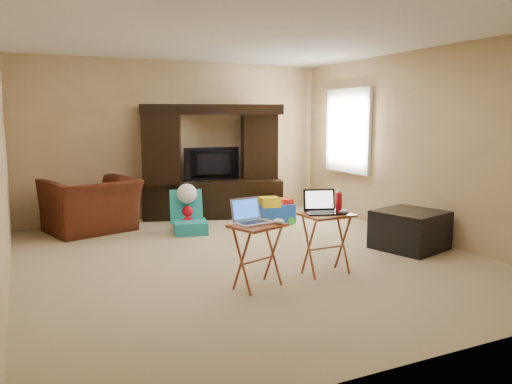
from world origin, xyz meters
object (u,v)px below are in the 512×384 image
water_bottle (339,202)px  laptop_left (253,212)px  plush_toy (187,218)px  child_rocker (190,212)px  ottoman (410,230)px  tray_table_left (258,256)px  tray_table_right (326,244)px  laptop_right (323,202)px  entertainment_center (213,162)px  recliner (91,206)px  mouse_left (279,221)px  television (214,164)px  mouse_right (344,212)px  push_toy (275,210)px

water_bottle → laptop_left: bearing=-173.1°
plush_toy → child_rocker: bearing=-92.5°
ottoman → water_bottle: (-1.29, -0.32, 0.50)m
child_rocker → tray_table_left: (-0.12, -2.44, 0.00)m
tray_table_left → tray_table_right: size_ratio=0.97×
child_rocker → laptop_right: (0.67, -2.35, 0.45)m
entertainment_center → recliner: size_ratio=1.91×
mouse_left → ottoman: bearing=14.5°
recliner → ottoman: recliner is taller
tray_table_left → laptop_left: (-0.03, 0.03, 0.43)m
child_rocker → laptop_right: laptop_right is taller
recliner → plush_toy: recliner is taller
ottoman → tray_table_left: size_ratio=1.20×
recliner → tray_table_right: size_ratio=1.82×
entertainment_center → plush_toy: bearing=-112.5°
laptop_left → mouse_left: size_ratio=2.58×
plush_toy → water_bottle: size_ratio=1.91×
water_bottle → tray_table_left: bearing=-171.2°
water_bottle → television: bearing=93.7°
tray_table_left → child_rocker: bearing=68.4°
tray_table_right → water_bottle: 0.47m
television → child_rocker: television is taller
tray_table_left → water_bottle: 1.12m
television → ottoman: (1.50, -2.87, -0.63)m
tray_table_left → television: bearing=57.5°
child_rocker → ottoman: child_rocker is taller
entertainment_center → tray_table_right: bearing=-71.3°
ottoman → laptop_right: size_ratio=2.22×
tray_table_right → mouse_right: bearing=-45.1°
tray_table_right → mouse_left: mouse_left is taller
entertainment_center → water_bottle: entertainment_center is taller
television → mouse_left: size_ratio=7.37×
plush_toy → mouse_left: 2.71m
water_bottle → ottoman: bearing=14.0°
television → tray_table_left: bearing=77.9°
tray_table_left → mouse_right: (0.95, -0.04, 0.36)m
push_toy → water_bottle: 2.41m
television → tray_table_right: 3.32m
mouse_left → water_bottle: 0.87m
tray_table_right → mouse_right: mouse_right is taller
child_rocker → mouse_right: 2.65m
mouse_right → recliner: bearing=123.2°
recliner → child_rocker: bearing=134.1°
television → tray_table_right: television is taller
tray_table_right → laptop_right: (-0.04, 0.02, 0.44)m
ottoman → mouse_left: mouse_left is taller
recliner → laptop_left: size_ratio=3.60×
water_bottle → mouse_left: bearing=-164.7°
push_toy → tray_table_left: size_ratio=0.94×
mouse_left → push_toy: bearing=63.2°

